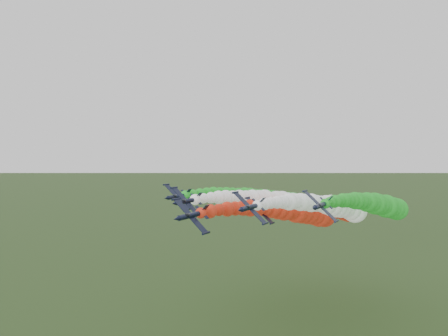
{
  "coord_description": "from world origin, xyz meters",
  "views": [
    {
      "loc": [
        52.49,
        -80.69,
        52.91
      ],
      "look_at": [
        4.48,
        6.2,
        48.76
      ],
      "focal_mm": 35.0,
      "sensor_mm": 36.0,
      "label": 1
    }
  ],
  "objects_px": {
    "jet_inner_left": "(284,202)",
    "jet_lead": "(300,212)",
    "jet_outer_right": "(380,205)",
    "jet_trail": "(329,209)",
    "jet_outer_left": "(270,199)",
    "jet_inner_right": "(334,207)"
  },
  "relations": [
    {
      "from": "jet_inner_left",
      "to": "jet_lead",
      "type": "bearing_deg",
      "value": -52.04
    },
    {
      "from": "jet_outer_left",
      "to": "jet_trail",
      "type": "xyz_separation_m",
      "value": [
        19.58,
        7.84,
        -3.1
      ]
    },
    {
      "from": "jet_outer_left",
      "to": "jet_outer_right",
      "type": "xyz_separation_m",
      "value": [
        38.28,
        -1.81,
        0.29
      ]
    },
    {
      "from": "jet_outer_left",
      "to": "jet_outer_right",
      "type": "relative_size",
      "value": 1.0
    },
    {
      "from": "jet_outer_right",
      "to": "jet_trail",
      "type": "bearing_deg",
      "value": 152.71
    },
    {
      "from": "jet_inner_right",
      "to": "jet_outer_left",
      "type": "bearing_deg",
      "value": 157.63
    },
    {
      "from": "jet_lead",
      "to": "jet_inner_left",
      "type": "relative_size",
      "value": 1.0
    },
    {
      "from": "jet_inner_right",
      "to": "jet_outer_right",
      "type": "xyz_separation_m",
      "value": [
        12.14,
        8.95,
        0.19
      ]
    },
    {
      "from": "jet_lead",
      "to": "jet_outer_left",
      "type": "distance_m",
      "value": 29.34
    },
    {
      "from": "jet_inner_right",
      "to": "jet_trail",
      "type": "height_order",
      "value": "jet_inner_right"
    },
    {
      "from": "jet_inner_left",
      "to": "jet_outer_left",
      "type": "bearing_deg",
      "value": 132.79
    },
    {
      "from": "jet_outer_left",
      "to": "jet_lead",
      "type": "bearing_deg",
      "value": -49.71
    },
    {
      "from": "jet_inner_left",
      "to": "jet_inner_right",
      "type": "relative_size",
      "value": 1.0
    },
    {
      "from": "jet_lead",
      "to": "jet_inner_right",
      "type": "height_order",
      "value": "jet_inner_right"
    },
    {
      "from": "jet_inner_left",
      "to": "jet_trail",
      "type": "bearing_deg",
      "value": 61.45
    },
    {
      "from": "jet_inner_right",
      "to": "jet_outer_right",
      "type": "distance_m",
      "value": 15.09
    },
    {
      "from": "jet_inner_right",
      "to": "jet_trail",
      "type": "relative_size",
      "value": 1.0
    },
    {
      "from": "jet_lead",
      "to": "jet_outer_left",
      "type": "height_order",
      "value": "jet_outer_left"
    },
    {
      "from": "jet_inner_left",
      "to": "jet_trail",
      "type": "height_order",
      "value": "jet_inner_left"
    },
    {
      "from": "jet_inner_left",
      "to": "jet_outer_right",
      "type": "relative_size",
      "value": 1.0
    },
    {
      "from": "jet_inner_left",
      "to": "jet_outer_right",
      "type": "distance_m",
      "value": 29.9
    },
    {
      "from": "jet_inner_left",
      "to": "jet_outer_right",
      "type": "xyz_separation_m",
      "value": [
        28.64,
        8.61,
        -0.15
      ]
    }
  ]
}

